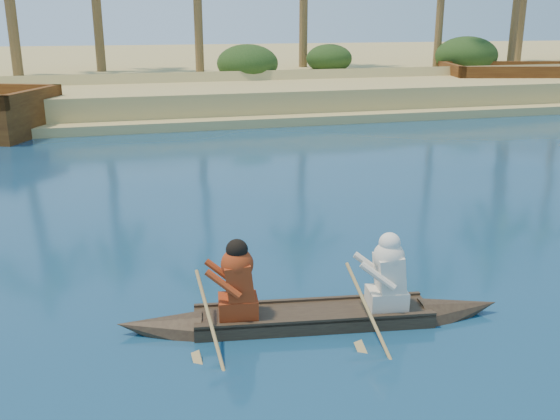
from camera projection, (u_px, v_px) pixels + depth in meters
name	position (u px, v px, depth m)	size (l,w,h in m)	color
sandy_embankment	(109.00, 70.00, 46.38)	(150.00, 51.00, 1.50)	tan
shrub_cluster	(111.00, 80.00, 32.01)	(100.00, 6.00, 2.40)	black
canoe	(313.00, 305.00, 8.97)	(5.64, 1.53, 1.54)	#392E1F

